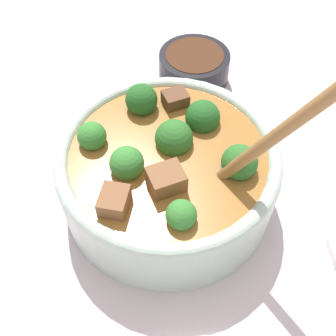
# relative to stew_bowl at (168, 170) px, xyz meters

# --- Properties ---
(ground_plane) EXTENTS (4.00, 4.00, 0.00)m
(ground_plane) POSITION_rel_stew_bowl_xyz_m (0.00, 0.00, -0.05)
(ground_plane) COLOR silver
(stew_bowl) EXTENTS (0.29, 0.24, 0.28)m
(stew_bowl) POSITION_rel_stew_bowl_xyz_m (0.00, 0.00, 0.00)
(stew_bowl) COLOR #B2C6BC
(stew_bowl) RESTS_ON ground_plane
(condiment_bowl) EXTENTS (0.10, 0.10, 0.05)m
(condiment_bowl) POSITION_rel_stew_bowl_xyz_m (0.05, -0.21, -0.03)
(condiment_bowl) COLOR black
(condiment_bowl) RESTS_ON ground_plane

